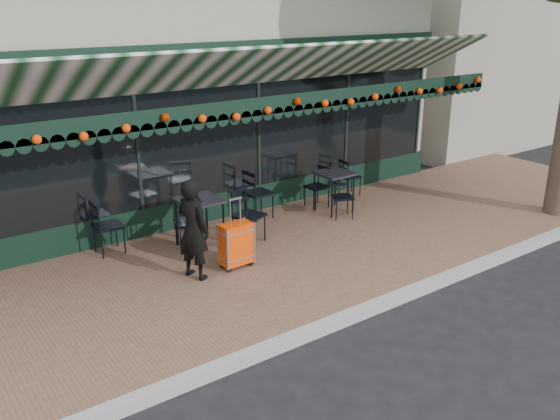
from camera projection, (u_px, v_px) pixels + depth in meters
ground at (339, 322)px, 7.85m from camera, size 80.00×80.00×0.00m
sidewalk at (255, 265)px, 9.35m from camera, size 18.00×4.00×0.15m
curb at (343, 319)px, 7.76m from camera, size 18.00×0.16×0.15m
restaurant_building at (108, 84)px, 13.07m from camera, size 12.00×9.60×4.50m
neighbor_building_right at (474, 49)px, 20.30m from camera, size 12.00×8.00×4.80m
woman at (193, 229)px, 8.54m from camera, size 0.53×0.64×1.51m
suitcase at (236, 244)px, 8.99m from camera, size 0.49×0.28×1.10m
cafe_table_a at (334, 176)px, 11.26m from camera, size 0.64×0.64×0.78m
cafe_table_b at (199, 204)px, 9.61m from camera, size 0.67×0.67×0.83m
chair_a_left at (317, 187)px, 11.60m from camera, size 0.42×0.42×0.82m
chair_a_right at (350, 177)px, 12.34m from camera, size 0.44×0.44×0.77m
chair_a_front at (342, 198)px, 11.05m from camera, size 0.51×0.51×0.78m
chair_b_left at (188, 223)px, 9.66m from camera, size 0.53×0.53×0.87m
chair_b_right at (258, 194)px, 11.02m from camera, size 0.47×0.47×0.94m
chair_b_front at (249, 216)px, 9.89m from camera, size 0.60×0.60×0.93m
chair_solo at (108, 227)px, 9.48m from camera, size 0.45×0.45×0.89m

